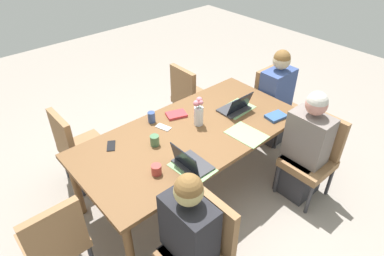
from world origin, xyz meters
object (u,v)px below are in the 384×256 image
Objects in this scene: laptop_far_left_far at (190,163)px; phone_silver at (163,127)px; coffee_mug_centre_left at (152,117)px; book_red_cover at (276,116)px; chair_far_left_mid at (314,153)px; phone_black at (111,146)px; chair_head_right_right_far at (55,239)px; coffee_mug_near_right at (155,140)px; chair_head_left_left_near at (273,100)px; flower_vase at (199,112)px; dining_table at (192,138)px; chair_far_left_far at (202,245)px; book_blue_cover at (176,115)px; chair_near_right_near at (77,145)px; person_head_left_left_near at (275,102)px; person_far_left_far at (189,243)px; chair_near_right_mid at (190,95)px; person_far_left_mid at (305,152)px; coffee_mug_near_left at (156,170)px; laptop_head_left_left_near at (236,107)px.

laptop_far_left_far reaches higher than phone_silver.
coffee_mug_centre_left is 1.26m from book_red_cover.
chair_far_left_mid is 1.97m from phone_black.
coffee_mug_near_right is at bearing -170.58° from chair_head_right_right_far.
laptop_far_left_far is 2.91× the size of coffee_mug_centre_left.
phone_silver is (0.97, -0.62, -0.01)m from book_red_cover.
chair_head_left_left_near is 1.05m from chair_far_left_mid.
flower_vase is at bearing 133.50° from coffee_mug_centre_left.
phone_silver reaches higher than dining_table.
chair_far_left_far is 0.66m from laptop_far_left_far.
chair_head_left_left_near is 1.82m from coffee_mug_near_right.
phone_silver is at bearing -5.49° from chair_head_left_left_near.
chair_far_left_mid is 4.50× the size of book_blue_cover.
chair_near_right_near is at bearing -123.77° from chair_head_right_right_far.
person_head_left_left_near is 1.33× the size of chair_far_left_far.
book_red_cover is at bearing 142.11° from coffee_mug_centre_left.
coffee_mug_near_right is at bearing -69.77° from phone_silver.
flower_vase is (-0.96, 0.79, 0.38)m from chair_near_right_near.
coffee_mug_near_right is 0.49× the size of book_blue_cover.
person_head_left_left_near is 1.00× the size of person_far_left_far.
coffee_mug_centre_left is (1.54, -0.38, 0.26)m from person_head_left_left_near.
book_red_cover is 1.33× the size of phone_black.
chair_near_right_near is 1.00× the size of chair_near_right_mid.
dining_table is at bearing -43.12° from person_far_left_mid.
dining_table is at bearing -127.33° from chair_far_left_far.
person_far_left_mid is 1.55m from coffee_mug_centre_left.
phone_black is (1.41, 0.54, 0.24)m from chair_near_right_mid.
laptop_far_left_far reaches higher than chair_far_left_far.
coffee_mug_near_left is 0.76m from coffee_mug_centre_left.
book_blue_cover is (-0.40, -0.69, -0.03)m from laptop_far_left_far.
coffee_mug_centre_left reaches higher than phone_silver.
phone_silver is (-0.50, -1.11, 0.24)m from chair_far_left_far.
laptop_head_left_left_near reaches higher than coffee_mug_near_left.
chair_head_left_left_near is 0.75× the size of person_head_left_left_near.
chair_near_right_near is at bearing -44.63° from person_far_left_mid.
dining_table is 0.41m from coffee_mug_near_right.
chair_head_left_left_near is at bearing -155.23° from chair_far_left_far.
chair_far_left_far is (2.07, 0.96, 0.00)m from chair_head_left_left_near.
chair_near_right_near is at bearing -31.53° from laptop_head_left_left_near.
coffee_mug_near_right is at bearing -2.04° from person_head_left_left_near.
coffee_mug_near_left is (1.41, -0.52, 0.25)m from person_far_left_mid.
chair_far_left_mid is 1.55m from chair_far_left_far.
chair_head_left_left_near is 1.33m from flower_vase.
person_far_left_mid is at bearing 106.40° from laptop_head_left_left_near.
chair_head_left_left_near is 0.87m from laptop_head_left_left_near.
chair_near_right_mid and chair_head_right_right_far have the same top height.
book_red_cover is (-2.27, 0.27, 0.25)m from chair_head_right_right_far.
coffee_mug_centre_left is (-0.41, -0.64, 0.01)m from coffee_mug_near_left.
chair_head_left_left_near is at bearing -125.18° from person_far_left_mid.
flower_vase is (1.28, 0.03, 0.38)m from chair_head_left_left_near.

